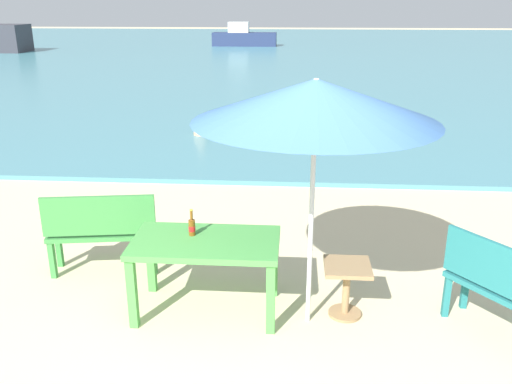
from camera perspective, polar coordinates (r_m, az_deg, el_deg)
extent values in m
cube|color=teal|center=(33.62, 4.08, 14.57)|extent=(120.00, 50.00, 0.08)
cube|color=#4C9E47|center=(5.20, -5.32, -5.33)|extent=(1.40, 0.80, 0.06)
cube|color=#4C9E47|center=(5.22, -12.86, -10.36)|extent=(0.08, 0.08, 0.70)
cube|color=#4C9E47|center=(5.02, 1.55, -11.15)|extent=(0.08, 0.08, 0.70)
cube|color=#4C9E47|center=(5.80, -10.96, -7.06)|extent=(0.08, 0.08, 0.70)
cube|color=#4C9E47|center=(5.61, 1.88, -7.61)|extent=(0.08, 0.08, 0.70)
cylinder|color=brown|center=(5.27, -6.74, -3.74)|extent=(0.06, 0.06, 0.16)
cone|color=brown|center=(5.24, -6.78, -2.96)|extent=(0.06, 0.06, 0.03)
cylinder|color=brown|center=(5.22, -6.80, -2.38)|extent=(0.03, 0.03, 0.09)
cylinder|color=red|center=(5.28, -6.74, -3.82)|extent=(0.07, 0.07, 0.05)
cylinder|color=gold|center=(5.21, -6.82, -1.89)|extent=(0.03, 0.03, 0.01)
cylinder|color=silver|center=(4.86, 5.86, -1.79)|extent=(0.04, 0.04, 2.30)
cone|color=#33598C|center=(4.60, 6.28, 9.54)|extent=(2.10, 2.10, 0.36)
cube|color=#9E7A51|center=(5.26, 9.60, -7.76)|extent=(0.44, 0.44, 0.04)
cylinder|color=#9E7A51|center=(5.39, 9.44, -10.32)|extent=(0.07, 0.07, 0.50)
cylinder|color=#9E7A51|center=(5.51, 9.30, -12.44)|extent=(0.32, 0.32, 0.03)
cube|color=#237275|center=(5.37, 25.25, -9.77)|extent=(1.01, 1.17, 0.05)
cube|color=#237275|center=(5.12, 24.73, -7.59)|extent=(0.76, 0.98, 0.44)
cube|color=#237275|center=(5.84, 21.10, -9.43)|extent=(0.06, 0.06, 0.42)
cube|color=#237275|center=(5.63, 19.38, -10.30)|extent=(0.06, 0.06, 0.42)
cube|color=#3D8C42|center=(6.30, -15.70, -4.22)|extent=(1.24, 0.54, 0.05)
cube|color=#3D8C42|center=(6.05, -16.21, -2.40)|extent=(1.19, 0.22, 0.44)
cube|color=#3D8C42|center=(6.44, -10.46, -5.59)|extent=(0.06, 0.06, 0.42)
cube|color=#3D8C42|center=(6.65, -19.97, -5.66)|extent=(0.06, 0.06, 0.42)
cube|color=#3D8C42|center=(6.19, -10.70, -6.68)|extent=(0.06, 0.06, 0.42)
cube|color=#3D8C42|center=(6.41, -20.59, -6.71)|extent=(0.06, 0.06, 0.42)
cylinder|color=tan|center=(12.17, -5.77, 6.46)|extent=(0.34, 0.34, 0.20)
sphere|color=tan|center=(12.13, -5.81, 7.41)|extent=(0.21, 0.21, 0.21)
cube|color=navy|center=(36.69, -1.22, 15.74)|extent=(4.14, 1.13, 0.85)
cube|color=silver|center=(36.69, -1.84, 16.91)|extent=(1.32, 0.85, 0.66)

